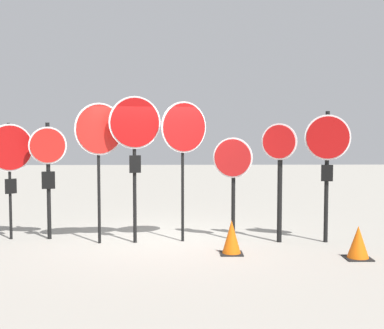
# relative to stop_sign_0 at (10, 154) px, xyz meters

# --- Properties ---
(ground_plane) EXTENTS (40.00, 40.00, 0.00)m
(ground_plane) POSITION_rel_stop_sign_0_xyz_m (2.88, -0.20, -1.63)
(ground_plane) COLOR gray
(stop_sign_0) EXTENTS (0.75, 0.53, 2.21)m
(stop_sign_0) POSITION_rel_stop_sign_0_xyz_m (0.00, 0.00, 0.00)
(stop_sign_0) COLOR black
(stop_sign_0) RESTS_ON ground
(stop_sign_1) EXTENTS (0.69, 0.19, 2.21)m
(stop_sign_1) POSITION_rel_stop_sign_0_xyz_m (0.70, 0.01, -0.11)
(stop_sign_1) COLOR black
(stop_sign_1) RESTS_ON ground
(stop_sign_2) EXTENTS (0.82, 0.50, 2.57)m
(stop_sign_2) POSITION_rel_stop_sign_0_xyz_m (1.73, -0.39, 0.33)
(stop_sign_2) COLOR black
(stop_sign_2) RESTS_ON ground
(stop_sign_3) EXTENTS (0.92, 0.31, 2.69)m
(stop_sign_3) POSITION_rel_stop_sign_0_xyz_m (2.37, -0.36, 0.37)
(stop_sign_3) COLOR black
(stop_sign_3) RESTS_ON ground
(stop_sign_4) EXTENTS (0.83, 0.49, 2.60)m
(stop_sign_4) POSITION_rel_stop_sign_0_xyz_m (3.26, -0.24, 0.37)
(stop_sign_4) COLOR black
(stop_sign_4) RESTS_ON ground
(stop_sign_5) EXTENTS (0.72, 0.27, 1.94)m
(stop_sign_5) POSITION_rel_stop_sign_0_xyz_m (4.17, -0.13, -0.24)
(stop_sign_5) COLOR black
(stop_sign_5) RESTS_ON ground
(stop_sign_6) EXTENTS (0.61, 0.33, 2.20)m
(stop_sign_6) POSITION_rel_stop_sign_0_xyz_m (5.01, -0.35, -0.14)
(stop_sign_6) COLOR black
(stop_sign_6) RESTS_ON ground
(stop_sign_7) EXTENTS (0.82, 0.19, 2.42)m
(stop_sign_7) POSITION_rel_stop_sign_0_xyz_m (5.88, -0.38, 0.06)
(stop_sign_7) COLOR black
(stop_sign_7) RESTS_ON ground
(traffic_cone_0) EXTENTS (0.42, 0.42, 0.54)m
(traffic_cone_0) POSITION_rel_stop_sign_0_xyz_m (6.07, -1.60, -1.36)
(traffic_cone_0) COLOR black
(traffic_cone_0) RESTS_ON ground
(traffic_cone_1) EXTENTS (0.38, 0.38, 0.58)m
(traffic_cone_1) POSITION_rel_stop_sign_0_xyz_m (4.05, -1.24, -1.34)
(traffic_cone_1) COLOR black
(traffic_cone_1) RESTS_ON ground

